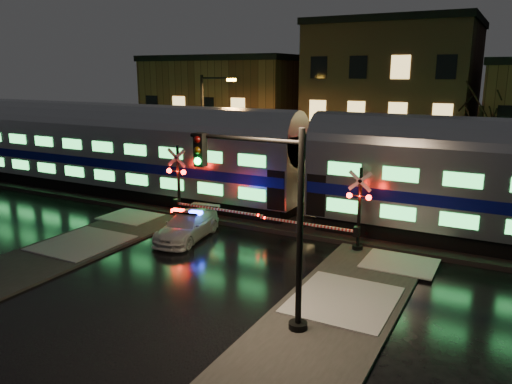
# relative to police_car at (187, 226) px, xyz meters

# --- Properties ---
(ground) EXTENTS (120.00, 120.00, 0.00)m
(ground) POSITION_rel_police_car_xyz_m (2.62, -0.19, -0.67)
(ground) COLOR black
(ground) RESTS_ON ground
(ballast) EXTENTS (90.00, 4.20, 0.24)m
(ballast) POSITION_rel_police_car_xyz_m (2.62, 4.81, -0.55)
(ballast) COLOR black
(ballast) RESTS_ON ground
(sidewalk_left) EXTENTS (4.00, 20.00, 0.12)m
(sidewalk_left) POSITION_rel_police_car_xyz_m (-3.88, -6.19, -0.61)
(sidewalk_left) COLOR #2D2D2D
(sidewalk_left) RESTS_ON ground
(sidewalk_right) EXTENTS (4.00, 20.00, 0.12)m
(sidewalk_right) POSITION_rel_police_car_xyz_m (9.12, -6.19, -0.61)
(sidewalk_right) COLOR #2D2D2D
(sidewalk_right) RESTS_ON ground
(building_left) EXTENTS (14.00, 10.00, 9.00)m
(building_left) POSITION_rel_police_car_xyz_m (-10.38, 21.81, 3.83)
(building_left) COLOR brown
(building_left) RESTS_ON ground
(building_mid) EXTENTS (12.00, 11.00, 11.50)m
(building_mid) POSITION_rel_police_car_xyz_m (4.62, 22.31, 5.08)
(building_mid) COLOR brown
(building_mid) RESTS_ON ground
(train) EXTENTS (51.00, 3.12, 5.92)m
(train) POSITION_rel_police_car_xyz_m (4.36, 4.81, 2.72)
(train) COLOR black
(train) RESTS_ON ballast
(police_car) EXTENTS (2.44, 4.76, 1.48)m
(police_car) POSITION_rel_police_car_xyz_m (0.00, 0.00, 0.00)
(police_car) COLOR silver
(police_car) RESTS_ON ground
(crossing_signal_right) EXTENTS (5.57, 0.65, 3.94)m
(crossing_signal_right) POSITION_rel_police_car_xyz_m (7.63, 2.11, 0.96)
(crossing_signal_right) COLOR black
(crossing_signal_right) RESTS_ON ground
(crossing_signal_left) EXTENTS (5.99, 0.66, 4.24)m
(crossing_signal_left) POSITION_rel_police_car_xyz_m (-1.74, 2.12, 1.09)
(crossing_signal_left) COLOR black
(crossing_signal_left) RESTS_ON ground
(traffic_light) EXTENTS (4.21, 0.73, 6.51)m
(traffic_light) POSITION_rel_police_car_xyz_m (7.46, -5.86, 2.79)
(traffic_light) COLOR black
(traffic_light) RESTS_ON ground
(streetlight) EXTENTS (2.64, 0.28, 7.89)m
(streetlight) POSITION_rel_police_car_xyz_m (-4.61, 8.81, 3.88)
(streetlight) COLOR black
(streetlight) RESTS_ON ground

